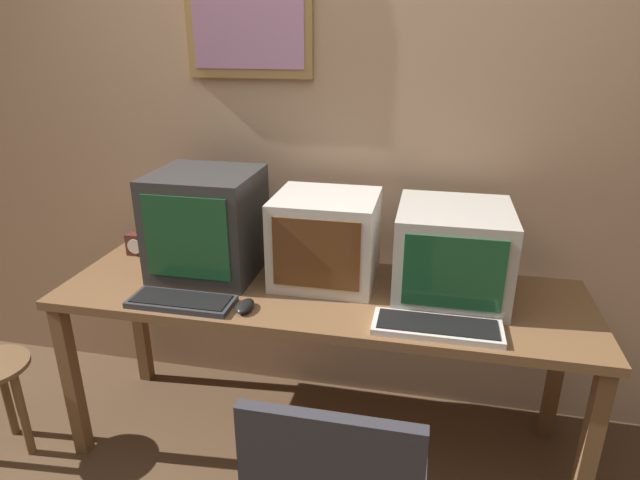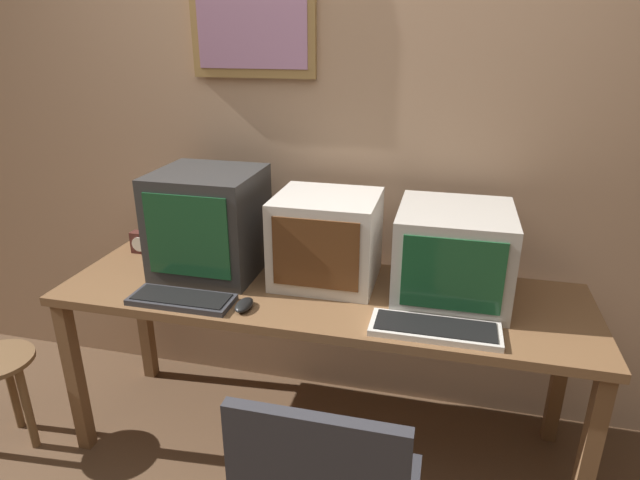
{
  "view_description": "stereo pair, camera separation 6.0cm",
  "coord_description": "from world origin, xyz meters",
  "px_view_note": "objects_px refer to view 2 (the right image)",
  "views": [
    {
      "loc": [
        0.4,
        -0.86,
        1.71
      ],
      "look_at": [
        0.0,
        1.0,
        0.97
      ],
      "focal_mm": 30.0,
      "sensor_mm": 36.0,
      "label": 1
    },
    {
      "loc": [
        0.46,
        -0.85,
        1.71
      ],
      "look_at": [
        0.0,
        1.0,
        0.97
      ],
      "focal_mm": 30.0,
      "sensor_mm": 36.0,
      "label": 2
    }
  ],
  "objects_px": {
    "desk_clock": "(142,242)",
    "monitor_left": "(209,222)",
    "keyboard_side": "(435,329)",
    "monitor_right": "(453,253)",
    "keyboard_main": "(182,299)",
    "side_stool": "(0,381)",
    "mouse_near_keyboard": "(244,305)",
    "monitor_center": "(326,239)"
  },
  "relations": [
    {
      "from": "monitor_right",
      "to": "side_stool",
      "type": "bearing_deg",
      "value": -167.03
    },
    {
      "from": "monitor_right",
      "to": "mouse_near_keyboard",
      "type": "relative_size",
      "value": 3.93
    },
    {
      "from": "monitor_left",
      "to": "monitor_center",
      "type": "distance_m",
      "value": 0.5
    },
    {
      "from": "monitor_right",
      "to": "mouse_near_keyboard",
      "type": "xyz_separation_m",
      "value": [
        -0.74,
        -0.3,
        -0.16
      ]
    },
    {
      "from": "monitor_center",
      "to": "desk_clock",
      "type": "distance_m",
      "value": 0.91
    },
    {
      "from": "mouse_near_keyboard",
      "to": "side_stool",
      "type": "height_order",
      "value": "mouse_near_keyboard"
    },
    {
      "from": "keyboard_main",
      "to": "side_stool",
      "type": "height_order",
      "value": "keyboard_main"
    },
    {
      "from": "keyboard_side",
      "to": "desk_clock",
      "type": "height_order",
      "value": "desk_clock"
    },
    {
      "from": "side_stool",
      "to": "monitor_right",
      "type": "bearing_deg",
      "value": 12.97
    },
    {
      "from": "side_stool",
      "to": "monitor_left",
      "type": "bearing_deg",
      "value": 27.06
    },
    {
      "from": "monitor_left",
      "to": "side_stool",
      "type": "xyz_separation_m",
      "value": [
        -0.82,
        -0.42,
        -0.64
      ]
    },
    {
      "from": "monitor_left",
      "to": "side_stool",
      "type": "relative_size",
      "value": 0.99
    },
    {
      "from": "monitor_center",
      "to": "monitor_right",
      "type": "relative_size",
      "value": 0.93
    },
    {
      "from": "monitor_center",
      "to": "monitor_right",
      "type": "xyz_separation_m",
      "value": [
        0.5,
        -0.02,
        -0.0
      ]
    },
    {
      "from": "monitor_right",
      "to": "monitor_left",
      "type": "bearing_deg",
      "value": 179.97
    },
    {
      "from": "keyboard_side",
      "to": "side_stool",
      "type": "xyz_separation_m",
      "value": [
        -1.78,
        -0.12,
        -0.44
      ]
    },
    {
      "from": "mouse_near_keyboard",
      "to": "desk_clock",
      "type": "xyz_separation_m",
      "value": [
        -0.66,
        0.4,
        0.03
      ]
    },
    {
      "from": "monitor_left",
      "to": "keyboard_main",
      "type": "xyz_separation_m",
      "value": [
        0.01,
        -0.31,
        -0.2
      ]
    },
    {
      "from": "monitor_left",
      "to": "monitor_center",
      "type": "height_order",
      "value": "monitor_left"
    },
    {
      "from": "keyboard_main",
      "to": "desk_clock",
      "type": "bearing_deg",
      "value": 135.18
    },
    {
      "from": "monitor_right",
      "to": "side_stool",
      "type": "distance_m",
      "value": 1.96
    },
    {
      "from": "monitor_right",
      "to": "mouse_near_keyboard",
      "type": "bearing_deg",
      "value": -157.88
    },
    {
      "from": "mouse_near_keyboard",
      "to": "side_stool",
      "type": "distance_m",
      "value": 1.18
    },
    {
      "from": "keyboard_side",
      "to": "keyboard_main",
      "type": "bearing_deg",
      "value": -179.32
    },
    {
      "from": "monitor_center",
      "to": "keyboard_side",
      "type": "distance_m",
      "value": 0.58
    },
    {
      "from": "monitor_center",
      "to": "keyboard_side",
      "type": "xyz_separation_m",
      "value": [
        0.46,
        -0.32,
        -0.17
      ]
    },
    {
      "from": "monitor_center",
      "to": "monitor_left",
      "type": "bearing_deg",
      "value": -177.37
    },
    {
      "from": "monitor_left",
      "to": "desk_clock",
      "type": "xyz_separation_m",
      "value": [
        -0.4,
        0.1,
        -0.17
      ]
    },
    {
      "from": "monitor_center",
      "to": "monitor_right",
      "type": "distance_m",
      "value": 0.5
    },
    {
      "from": "keyboard_side",
      "to": "mouse_near_keyboard",
      "type": "height_order",
      "value": "mouse_near_keyboard"
    },
    {
      "from": "monitor_center",
      "to": "keyboard_main",
      "type": "distance_m",
      "value": 0.61
    },
    {
      "from": "monitor_right",
      "to": "keyboard_main",
      "type": "bearing_deg",
      "value": -162.67
    },
    {
      "from": "monitor_right",
      "to": "side_stool",
      "type": "xyz_separation_m",
      "value": [
        -1.82,
        -0.42,
        -0.6
      ]
    },
    {
      "from": "monitor_left",
      "to": "monitor_center",
      "type": "xyz_separation_m",
      "value": [
        0.5,
        0.02,
        -0.04
      ]
    },
    {
      "from": "monitor_left",
      "to": "desk_clock",
      "type": "bearing_deg",
      "value": 165.93
    },
    {
      "from": "monitor_left",
      "to": "keyboard_main",
      "type": "bearing_deg",
      "value": -87.68
    },
    {
      "from": "monitor_right",
      "to": "keyboard_main",
      "type": "relative_size",
      "value": 1.1
    },
    {
      "from": "monitor_right",
      "to": "desk_clock",
      "type": "distance_m",
      "value": 1.41
    },
    {
      "from": "monitor_left",
      "to": "monitor_right",
      "type": "bearing_deg",
      "value": -0.03
    },
    {
      "from": "desk_clock",
      "to": "mouse_near_keyboard",
      "type": "bearing_deg",
      "value": -31.17
    },
    {
      "from": "desk_clock",
      "to": "side_stool",
      "type": "relative_size",
      "value": 0.23
    },
    {
      "from": "desk_clock",
      "to": "monitor_left",
      "type": "bearing_deg",
      "value": -14.07
    }
  ]
}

